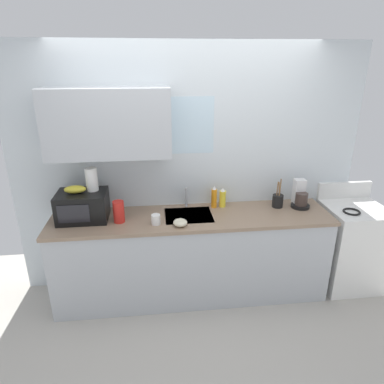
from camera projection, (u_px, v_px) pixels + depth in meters
The scene contains 14 objects.
kitchen_wall_assembly at pixel (174, 162), 3.43m from camera, with size 3.50×0.42×2.50m.
counter_unit at pixel (192, 255), 3.49m from camera, with size 2.73×0.63×0.90m.
sink_faucet at pixel (186, 197), 3.51m from camera, with size 0.03×0.03×0.20m, color #B2B5BA.
stove_range at pixel (350, 245), 3.67m from camera, with size 0.60×0.60×1.08m.
microwave at pixel (83, 206), 3.22m from camera, with size 0.46×0.35×0.27m.
banana_bunch at pixel (75, 189), 3.15m from camera, with size 0.20×0.11×0.07m, color gold.
paper_towel_roll at pixel (92, 179), 3.19m from camera, with size 0.11×0.11×0.22m, color white.
coffee_maker at pixel (300, 197), 3.51m from camera, with size 0.19×0.21×0.28m.
dish_soap_bottle_orange at pixel (214, 197), 3.49m from camera, with size 0.06×0.06×0.23m.
dish_soap_bottle_yellow at pixel (223, 198), 3.51m from camera, with size 0.07×0.07×0.20m.
cereal_canister at pixel (119, 212), 3.17m from camera, with size 0.10×0.10×0.21m, color red.
mug_white at pixel (156, 219), 3.15m from camera, with size 0.08×0.08×0.10m, color white.
utensil_crock at pixel (278, 200), 3.51m from camera, with size 0.11×0.11×0.30m.
small_bowl at pixel (180, 223), 3.12m from camera, with size 0.13×0.13×0.07m, color beige.
Camera 1 is at (-0.34, -3.00, 2.32)m, focal length 31.97 mm.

